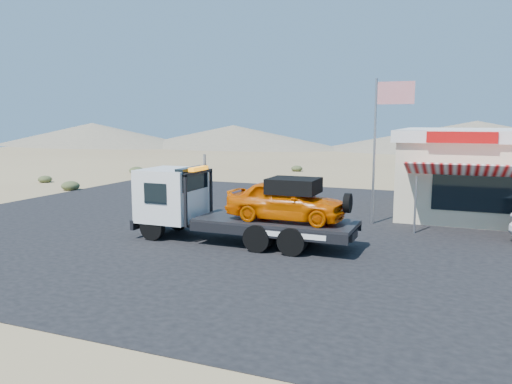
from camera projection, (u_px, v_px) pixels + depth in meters
ground at (225, 237)px, 18.64m from camera, size 120.00×120.00×0.00m
asphalt_lot at (300, 226)px, 20.64m from camera, size 32.00×24.00×0.02m
tow_truck at (237, 203)px, 17.68m from camera, size 7.91×2.35×2.64m
flagpole at (381, 134)px, 20.38m from camera, size 1.55×0.10×6.00m
desert_scrub at (62, 185)px, 31.36m from camera, size 27.29×31.91×0.66m
distant_hills at (329, 137)px, 72.54m from camera, size 126.00×48.00×4.20m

